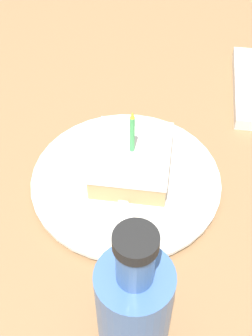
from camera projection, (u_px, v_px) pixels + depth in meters
name	position (u px, v px, depth m)	size (l,w,h in m)	color
ground_plane	(107.00, 204.00, 0.67)	(2.40, 2.40, 0.04)	olive
plate	(126.00, 180.00, 0.66)	(0.27, 0.27, 0.02)	white
cake_slice	(132.00, 160.00, 0.65)	(0.11, 0.12, 0.11)	tan
fork	(128.00, 215.00, 0.61)	(0.09, 0.15, 0.00)	silver
bottle	(134.00, 315.00, 0.44)	(0.07, 0.07, 0.23)	#3F66A5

